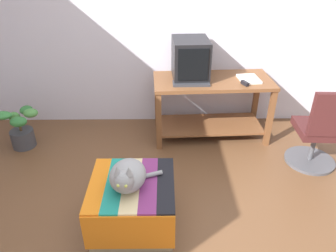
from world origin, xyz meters
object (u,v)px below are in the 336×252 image
at_px(book, 249,79).
at_px(cat, 127,176).
at_px(keyboard, 191,84).
at_px(tv_monitor, 190,59).
at_px(ottoman_with_blanket, 133,204).
at_px(desk, 212,98).
at_px(office_chair, 319,134).
at_px(potted_plant, 21,129).
at_px(stapler, 245,83).

bearing_deg(book, cat, -135.93).
bearing_deg(cat, keyboard, 71.46).
distance_m(tv_monitor, ottoman_with_blanket, 1.76).
xyz_separation_m(tv_monitor, keyboard, (0.00, -0.22, -0.20)).
height_order(desk, cat, desk).
height_order(desk, book, book).
bearing_deg(cat, book, 54.52).
xyz_separation_m(ottoman_with_blanket, cat, (-0.02, -0.04, 0.32)).
relative_size(cat, office_chair, 0.47).
height_order(keyboard, book, same).
relative_size(desk, potted_plant, 2.85).
xyz_separation_m(desk, cat, (-0.83, -1.48, 0.04)).
xyz_separation_m(book, cat, (-1.23, -1.45, -0.21)).
xyz_separation_m(office_chair, stapler, (-0.69, 0.47, 0.36)).
bearing_deg(office_chair, ottoman_with_blanket, 26.28).
bearing_deg(tv_monitor, potted_plant, -173.57).
bearing_deg(desk, office_chair, -34.96).
bearing_deg(book, tv_monitor, 166.18).
distance_m(book, office_chair, 0.94).
relative_size(cat, stapler, 3.81).
bearing_deg(ottoman_with_blanket, potted_plant, 139.00).
distance_m(book, potted_plant, 2.64).
relative_size(desk, stapler, 12.40).
bearing_deg(potted_plant, stapler, 1.73).
bearing_deg(desk, book, -6.59).
height_order(keyboard, ottoman_with_blanket, keyboard).
height_order(keyboard, stapler, stapler).
height_order(ottoman_with_blanket, stapler, stapler).
xyz_separation_m(desk, office_chair, (1.02, -0.64, -0.11)).
relative_size(tv_monitor, cat, 1.21).
distance_m(tv_monitor, book, 0.70).
distance_m(ottoman_with_blanket, stapler, 1.78).
height_order(book, potted_plant, book).
bearing_deg(tv_monitor, office_chair, -31.86).
relative_size(potted_plant, office_chair, 0.54).
bearing_deg(stapler, potted_plant, 159.17).
height_order(book, stapler, stapler).
height_order(tv_monitor, ottoman_with_blanket, tv_monitor).
relative_size(desk, tv_monitor, 2.68).
height_order(cat, office_chair, office_chair).
height_order(tv_monitor, potted_plant, tv_monitor).
distance_m(tv_monitor, potted_plant, 2.07).
relative_size(desk, office_chair, 1.53).
bearing_deg(stapler, desk, 129.71).
distance_m(desk, cat, 1.70).
bearing_deg(ottoman_with_blanket, desk, 60.46).
bearing_deg(potted_plant, keyboard, 2.80).
bearing_deg(cat, tv_monitor, 74.50).
distance_m(keyboard, cat, 1.46).
bearing_deg(cat, office_chair, 29.27).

